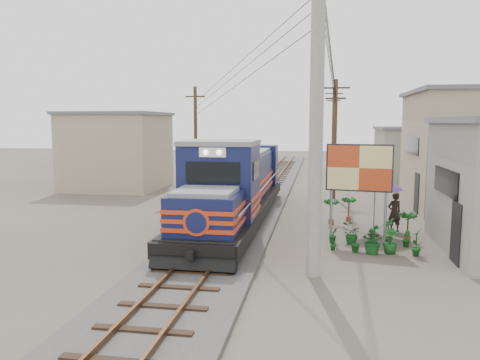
% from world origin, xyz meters
% --- Properties ---
extents(ground, '(120.00, 120.00, 0.00)m').
position_xyz_m(ground, '(0.00, 0.00, 0.00)').
color(ground, '#473F35').
rests_on(ground, ground).
extents(ballast, '(3.60, 70.00, 0.16)m').
position_xyz_m(ballast, '(0.00, 10.00, 0.08)').
color(ballast, '#595651').
rests_on(ballast, ground).
extents(track, '(1.15, 70.00, 0.12)m').
position_xyz_m(track, '(0.00, 10.00, 0.26)').
color(track, '#51331E').
rests_on(track, ground).
extents(locomotive, '(2.75, 14.97, 3.71)m').
position_xyz_m(locomotive, '(0.00, 6.16, 1.64)').
color(locomotive, black).
rests_on(locomotive, ground).
extents(utility_pole_main, '(0.40, 0.40, 10.00)m').
position_xyz_m(utility_pole_main, '(3.50, -0.50, 5.00)').
color(utility_pole_main, '#9E9B93').
rests_on(utility_pole_main, ground).
extents(wooden_pole_mid, '(1.60, 0.24, 7.00)m').
position_xyz_m(wooden_pole_mid, '(4.50, 14.00, 3.68)').
color(wooden_pole_mid, '#4C3826').
rests_on(wooden_pole_mid, ground).
extents(wooden_pole_far, '(1.60, 0.24, 7.50)m').
position_xyz_m(wooden_pole_far, '(4.80, 28.00, 3.93)').
color(wooden_pole_far, '#4C3826').
rests_on(wooden_pole_far, ground).
extents(wooden_pole_left, '(1.60, 0.24, 7.00)m').
position_xyz_m(wooden_pole_left, '(-5.00, 18.00, 3.68)').
color(wooden_pole_left, '#4C3826').
rests_on(wooden_pole_left, ground).
extents(power_lines, '(9.65, 19.00, 3.30)m').
position_xyz_m(power_lines, '(-0.14, 8.49, 7.56)').
color(power_lines, black).
rests_on(power_lines, ground).
extents(shophouse_back, '(6.30, 6.30, 4.20)m').
position_xyz_m(shophouse_back, '(11.00, 22.00, 2.11)').
color(shophouse_back, gray).
rests_on(shophouse_back, ground).
extents(shophouse_left, '(6.30, 6.30, 5.20)m').
position_xyz_m(shophouse_left, '(-10.00, 16.00, 2.61)').
color(shophouse_left, tan).
rests_on(shophouse_left, ground).
extents(billboard, '(2.41, 0.48, 3.73)m').
position_xyz_m(billboard, '(5.07, 3.56, 2.76)').
color(billboard, '#99999E').
rests_on(billboard, ground).
extents(market_umbrella, '(2.88, 2.88, 2.46)m').
position_xyz_m(market_umbrella, '(5.83, 4.91, 2.17)').
color(market_umbrella, black).
rests_on(market_umbrella, ground).
extents(vendor, '(0.71, 0.60, 1.64)m').
position_xyz_m(vendor, '(6.73, 5.74, 0.82)').
color(vendor, black).
rests_on(vendor, ground).
extents(plant_nursery, '(3.23, 2.14, 1.01)m').
position_xyz_m(plant_nursery, '(5.58, 2.72, 0.43)').
color(plant_nursery, '#164D1B').
rests_on(plant_nursery, ground).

